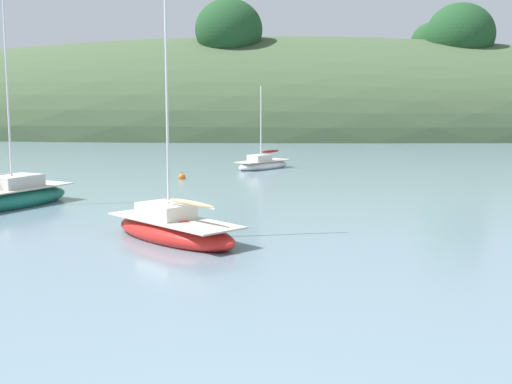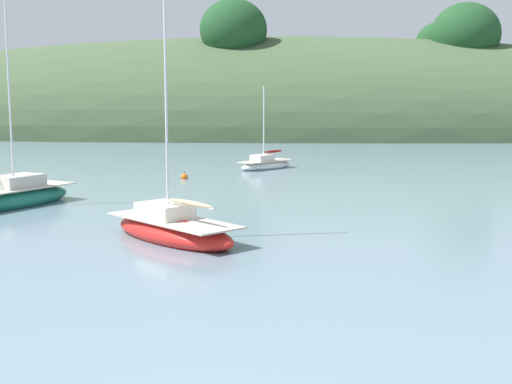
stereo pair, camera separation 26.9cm
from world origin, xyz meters
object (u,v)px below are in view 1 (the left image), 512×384
sailboat_yellow_far (263,164)px  sailboat_red_portside (8,198)px  mooring_buoy_inner (182,177)px  sailboat_navy_dinghy (174,229)px

sailboat_yellow_far → sailboat_red_portside: bearing=-123.1°
sailboat_yellow_far → mooring_buoy_inner: size_ratio=11.01×
sailboat_navy_dinghy → mooring_buoy_inner: (-2.31, 18.31, -0.27)m
sailboat_red_portside → sailboat_yellow_far: sailboat_red_portside is taller
sailboat_navy_dinghy → sailboat_yellow_far: size_ratio=1.52×
sailboat_navy_dinghy → mooring_buoy_inner: sailboat_navy_dinghy is taller
sailboat_yellow_far → mooring_buoy_inner: 7.88m
sailboat_red_portside → mooring_buoy_inner: size_ratio=19.41×
mooring_buoy_inner → sailboat_yellow_far: bearing=52.1°
sailboat_navy_dinghy → sailboat_yellow_far: sailboat_navy_dinghy is taller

